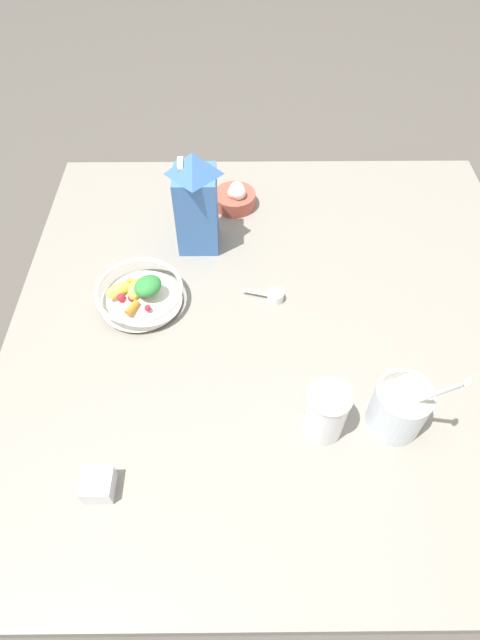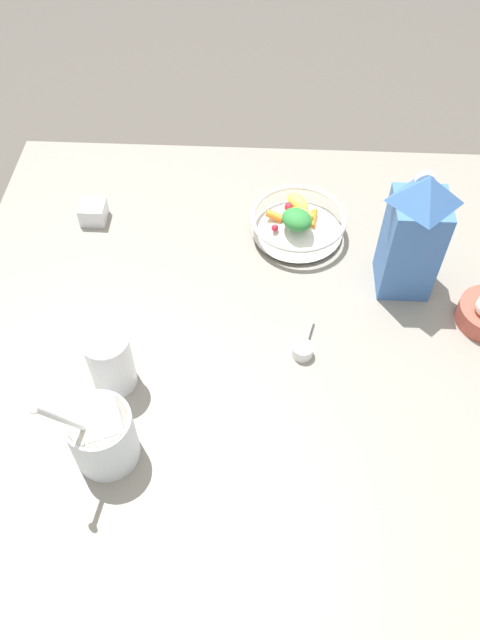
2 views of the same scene
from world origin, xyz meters
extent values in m
plane|color=#4C4742|center=(0.00, 0.00, 0.00)|extent=(6.00, 6.00, 0.00)
cube|color=gray|center=(0.00, 0.00, 0.02)|extent=(1.18, 1.18, 0.04)
cylinder|color=silver|center=(-0.05, -0.31, 0.04)|extent=(0.10, 0.10, 0.01)
cone|color=silver|center=(-0.05, -0.31, 0.07)|extent=(0.18, 0.18, 0.04)
torus|color=silver|center=(-0.05, -0.31, 0.08)|extent=(0.19, 0.19, 0.01)
ellipsoid|color=#EFD64C|center=(-0.05, -0.35, 0.08)|extent=(0.06, 0.06, 0.03)
ellipsoid|color=#EFD64C|center=(-0.05, -0.32, 0.08)|extent=(0.06, 0.04, 0.03)
cylinder|color=orange|center=(-0.08, -0.32, 0.07)|extent=(0.02, 0.05, 0.01)
cylinder|color=orange|center=(0.00, -0.32, 0.08)|extent=(0.04, 0.03, 0.02)
sphere|color=red|center=(-0.04, -0.31, 0.07)|extent=(0.01, 0.01, 0.01)
sphere|color=red|center=(-0.04, -0.30, 0.08)|extent=(0.02, 0.02, 0.02)
sphere|color=red|center=(-0.03, -0.35, 0.08)|extent=(0.02, 0.02, 0.02)
sphere|color=red|center=(-0.03, -0.32, 0.08)|extent=(0.02, 0.02, 0.02)
sphere|color=red|center=(0.00, -0.29, 0.07)|extent=(0.01, 0.01, 0.01)
ellipsoid|color=#2D7F38|center=(-0.04, -0.29, 0.10)|extent=(0.08, 0.08, 0.03)
cube|color=#3D6BB2|center=(-0.24, -0.19, 0.14)|extent=(0.10, 0.10, 0.20)
pyramid|color=#3D6BB2|center=(-0.24, -0.19, 0.27)|extent=(0.10, 0.10, 0.05)
cylinder|color=white|center=(-0.24, -0.21, 0.26)|extent=(0.03, 0.01, 0.03)
cylinder|color=silver|center=(0.25, 0.20, 0.09)|extent=(0.10, 0.10, 0.11)
cylinder|color=white|center=(0.25, 0.20, 0.14)|extent=(0.09, 0.09, 0.02)
cylinder|color=silver|center=(0.28, 0.22, 0.18)|extent=(0.06, 0.06, 0.17)
ellipsoid|color=silver|center=(0.30, 0.25, 0.26)|extent=(0.02, 0.02, 0.01)
cylinder|color=white|center=(0.26, 0.06, 0.10)|extent=(0.07, 0.07, 0.12)
torus|color=white|center=(0.26, 0.06, 0.16)|extent=(0.08, 0.08, 0.01)
cube|color=silver|center=(0.38, -0.33, 0.06)|extent=(0.05, 0.05, 0.04)
cube|color=brown|center=(0.38, -0.33, 0.05)|extent=(0.04, 0.04, 0.02)
cylinder|color=white|center=(-0.05, -0.01, 0.05)|extent=(0.04, 0.04, 0.02)
cylinder|color=white|center=(-0.06, -0.05, 0.05)|extent=(0.02, 0.06, 0.01)
camera|label=1|loc=(0.68, -0.09, 0.89)|focal=28.00mm
camera|label=2|loc=(0.03, 0.62, 0.94)|focal=35.00mm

